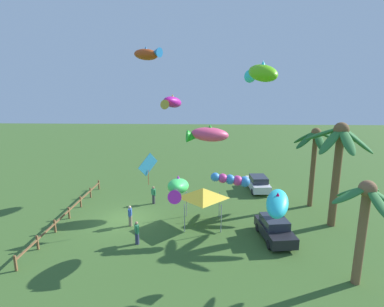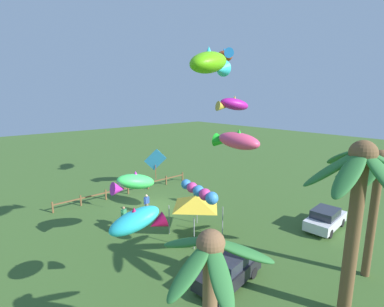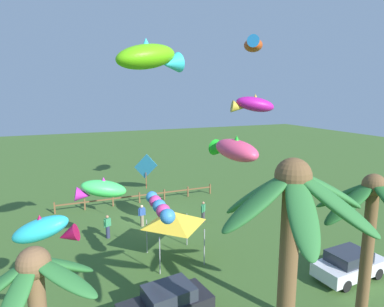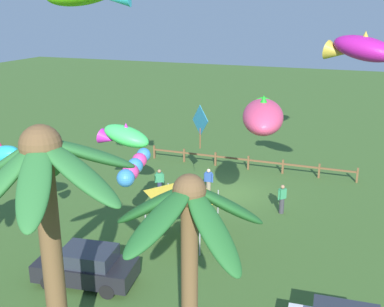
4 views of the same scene
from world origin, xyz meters
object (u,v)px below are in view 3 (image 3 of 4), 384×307
(palm_tree_0, at_px, (292,223))
(kite_fish_5, at_px, (101,189))
(kite_fish_6, at_px, (44,230))
(spectator_0, at_px, (203,212))
(kite_diamond_1, at_px, (146,167))
(parked_car_1, at_px, (167,304))
(kite_fish_2, at_px, (150,57))
(palm_tree_2, at_px, (370,220))
(palm_tree_1, at_px, (37,302))
(kite_tube_7, at_px, (160,207))
(kite_fish_0, at_px, (253,104))
(kite_fish_4, at_px, (234,150))
(parked_car_0, at_px, (349,264))
(spectator_1, at_px, (142,215))
(kite_fish_3, at_px, (253,44))
(festival_tent, at_px, (174,218))
(spectator_2, at_px, (108,226))

(palm_tree_0, bearing_deg, kite_fish_5, -70.45)
(palm_tree_0, relative_size, kite_fish_6, 2.85)
(spectator_0, relative_size, kite_diamond_1, 0.67)
(parked_car_1, xyz_separation_m, kite_fish_2, (0.08, -1.42, 10.21))
(palm_tree_2, bearing_deg, parked_car_1, -36.49)
(palm_tree_0, xyz_separation_m, palm_tree_1, (6.89, -1.52, -1.64))
(spectator_0, height_order, kite_tube_7, kite_tube_7)
(kite_fish_0, distance_m, kite_fish_2, 11.40)
(kite_fish_4, distance_m, kite_fish_6, 10.95)
(parked_car_1, height_order, kite_fish_2, kite_fish_2)
(palm_tree_0, height_order, spectator_0, palm_tree_0)
(kite_fish_4, xyz_separation_m, kite_fish_5, (7.42, -1.87, -2.05))
(spectator_0, height_order, kite_fish_5, kite_fish_5)
(kite_fish_2, bearing_deg, kite_fish_4, -151.82)
(palm_tree_1, relative_size, spectator_0, 3.58)
(parked_car_0, bearing_deg, parked_car_1, -3.45)
(spectator_1, bearing_deg, palm_tree_0, 92.77)
(palm_tree_0, bearing_deg, kite_fish_0, -118.28)
(kite_diamond_1, xyz_separation_m, kite_fish_4, (-4.19, 4.27, 1.55))
(palm_tree_0, bearing_deg, kite_fish_4, -110.29)
(kite_tube_7, bearing_deg, palm_tree_0, 101.73)
(parked_car_1, height_order, kite_fish_3, kite_fish_3)
(palm_tree_2, height_order, parked_car_1, palm_tree_2)
(kite_fish_3, height_order, kite_fish_4, kite_fish_3)
(parked_car_1, relative_size, spectator_1, 2.57)
(parked_car_1, relative_size, kite_tube_7, 1.51)
(palm_tree_2, bearing_deg, spectator_0, -89.95)
(spectator_1, xyz_separation_m, festival_tent, (-0.56, 5.39, 1.65))
(palm_tree_2, xyz_separation_m, kite_fish_4, (0.24, -8.97, 1.06))
(parked_car_1, distance_m, spectator_2, 9.26)
(spectator_1, bearing_deg, kite_fish_3, 179.76)
(kite_fish_2, distance_m, kite_fish_5, 8.53)
(spectator_2, relative_size, festival_tent, 0.56)
(festival_tent, relative_size, kite_fish_4, 0.74)
(kite_diamond_1, bearing_deg, festival_tent, 98.19)
(parked_car_1, xyz_separation_m, kite_fish_6, (4.48, -1.09, 3.66))
(palm_tree_2, bearing_deg, spectator_2, -62.74)
(spectator_1, xyz_separation_m, kite_fish_0, (-7.52, 2.44, 7.92))
(spectator_0, xyz_separation_m, spectator_1, (4.41, -1.02, 0.00))
(palm_tree_0, relative_size, kite_fish_0, 2.33)
(palm_tree_0, distance_m, kite_fish_2, 8.40)
(palm_tree_0, distance_m, parked_car_1, 7.34)
(spectator_2, relative_size, kite_tube_7, 0.59)
(kite_diamond_1, bearing_deg, parked_car_0, 131.27)
(spectator_2, bearing_deg, spectator_0, -179.59)
(spectator_1, relative_size, kite_fish_2, 0.48)
(kite_fish_3, bearing_deg, palm_tree_1, 41.73)
(parked_car_1, bearing_deg, palm_tree_0, 115.68)
(kite_diamond_1, bearing_deg, kite_fish_3, -170.98)
(palm_tree_0, relative_size, kite_fish_5, 2.58)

